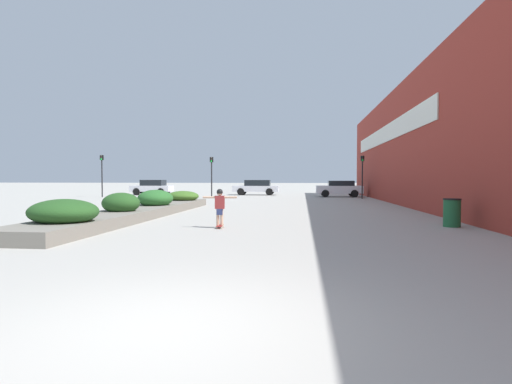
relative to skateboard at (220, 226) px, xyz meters
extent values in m
plane|color=#A3A099|center=(1.23, -8.91, -0.07)|extent=(300.00, 300.00, 0.00)
cube|color=maroon|center=(9.12, 8.86, 3.75)|extent=(0.60, 46.75, 7.64)
cube|color=silver|center=(8.78, 17.11, 4.86)|extent=(0.06, 23.32, 1.20)
cube|color=slate|center=(-4.28, 3.50, 0.13)|extent=(1.99, 15.95, 0.40)
ellipsoid|color=#234C1E|center=(-4.26, -2.21, 0.62)|extent=(2.03, 1.86, 0.77)
ellipsoid|color=#234C1E|center=(-4.32, 1.70, 0.65)|extent=(1.47, 1.34, 0.83)
ellipsoid|color=#286028|center=(-4.28, 5.29, 0.65)|extent=(1.66, 1.87, 0.85)
ellipsoid|color=#3D6623|center=(-4.25, 9.68, 0.57)|extent=(1.87, 1.84, 0.63)
cube|color=maroon|center=(0.00, 0.00, 0.02)|extent=(0.24, 0.60, 0.01)
cylinder|color=beige|center=(-0.10, 0.20, -0.04)|extent=(0.06, 0.06, 0.05)
cylinder|color=beige|center=(0.07, 0.21, -0.04)|extent=(0.06, 0.06, 0.05)
cylinder|color=beige|center=(-0.07, -0.21, -0.04)|extent=(0.06, 0.06, 0.05)
cylinder|color=beige|center=(0.10, -0.20, -0.04)|extent=(0.06, 0.06, 0.05)
cylinder|color=tan|center=(-0.07, 0.00, 0.31)|extent=(0.11, 0.11, 0.57)
cylinder|color=tan|center=(0.07, 0.00, 0.31)|extent=(0.11, 0.11, 0.57)
cube|color=navy|center=(0.00, 0.00, 0.49)|extent=(0.21, 0.18, 0.20)
cube|color=maroon|center=(0.00, 0.00, 0.81)|extent=(0.33, 0.18, 0.44)
cylinder|color=tan|center=(-0.37, -0.03, 0.98)|extent=(0.42, 0.10, 0.07)
cylinder|color=tan|center=(0.37, 0.03, 0.98)|extent=(0.42, 0.10, 0.07)
sphere|color=tan|center=(0.00, 0.00, 1.13)|extent=(0.18, 0.18, 0.18)
sphere|color=black|center=(0.00, 0.00, 1.16)|extent=(0.21, 0.21, 0.21)
cylinder|color=#1E5B33|center=(7.97, 1.28, 0.40)|extent=(0.56, 0.56, 0.94)
cylinder|color=black|center=(7.97, 1.28, 0.90)|extent=(0.59, 0.59, 0.05)
cube|color=silver|center=(-12.61, 26.25, 0.59)|extent=(4.12, 1.82, 0.60)
cube|color=black|center=(-12.45, 26.25, 1.19)|extent=(2.26, 1.60, 0.59)
cylinder|color=black|center=(-13.89, 25.38, 0.29)|extent=(0.72, 0.22, 0.72)
cylinder|color=black|center=(-13.89, 27.11, 0.29)|extent=(0.72, 0.22, 0.72)
cylinder|color=black|center=(-11.34, 25.38, 0.29)|extent=(0.72, 0.22, 0.72)
cylinder|color=black|center=(-11.34, 27.11, 0.29)|extent=(0.72, 0.22, 0.72)
cube|color=silver|center=(-1.94, 27.39, 0.58)|extent=(4.67, 1.82, 0.58)
cube|color=black|center=(-1.76, 27.39, 1.17)|extent=(2.57, 1.60, 0.60)
cylinder|color=black|center=(-3.39, 26.52, 0.29)|extent=(0.71, 0.22, 0.71)
cylinder|color=black|center=(-3.39, 28.25, 0.29)|extent=(0.71, 0.22, 0.71)
cylinder|color=black|center=(-0.49, 26.52, 0.29)|extent=(0.71, 0.22, 0.71)
cylinder|color=black|center=(-0.49, 28.25, 0.29)|extent=(0.71, 0.22, 0.71)
cube|color=silver|center=(6.15, 24.03, 0.62)|extent=(4.15, 1.93, 0.69)
cube|color=black|center=(6.31, 24.03, 1.19)|extent=(2.28, 1.70, 0.46)
cylinder|color=black|center=(4.86, 23.11, 0.27)|extent=(0.68, 0.22, 0.68)
cylinder|color=black|center=(4.86, 24.95, 0.27)|extent=(0.68, 0.22, 0.68)
cylinder|color=black|center=(7.43, 23.11, 0.27)|extent=(0.68, 0.22, 0.68)
cylinder|color=black|center=(7.43, 24.95, 0.27)|extent=(0.68, 0.22, 0.68)
cylinder|color=black|center=(-5.09, 20.92, 1.49)|extent=(0.11, 0.11, 3.11)
cube|color=black|center=(-5.09, 20.92, 3.27)|extent=(0.28, 0.20, 0.45)
sphere|color=#2D2823|center=(-5.09, 20.80, 3.42)|extent=(0.15, 0.15, 0.15)
sphere|color=#2D2823|center=(-5.09, 20.80, 3.27)|extent=(0.15, 0.15, 0.15)
sphere|color=green|center=(-5.09, 20.80, 3.12)|extent=(0.15, 0.15, 0.15)
cylinder|color=black|center=(7.74, 20.66, 1.50)|extent=(0.11, 0.11, 3.13)
cube|color=black|center=(7.74, 20.66, 3.29)|extent=(0.28, 0.20, 0.45)
sphere|color=#2D2823|center=(7.74, 20.54, 3.44)|extent=(0.15, 0.15, 0.15)
sphere|color=#2D2823|center=(7.74, 20.54, 3.29)|extent=(0.15, 0.15, 0.15)
sphere|color=green|center=(7.74, 20.54, 3.14)|extent=(0.15, 0.15, 0.15)
cylinder|color=black|center=(-15.27, 21.06, 1.61)|extent=(0.11, 0.11, 3.36)
cube|color=black|center=(-15.27, 21.06, 3.51)|extent=(0.28, 0.20, 0.45)
sphere|color=#2D2823|center=(-15.27, 20.94, 3.66)|extent=(0.15, 0.15, 0.15)
sphere|color=#2D2823|center=(-15.27, 20.94, 3.51)|extent=(0.15, 0.15, 0.15)
sphere|color=green|center=(-15.27, 20.94, 3.36)|extent=(0.15, 0.15, 0.15)
camera|label=1|loc=(2.78, -13.27, 1.61)|focal=28.00mm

